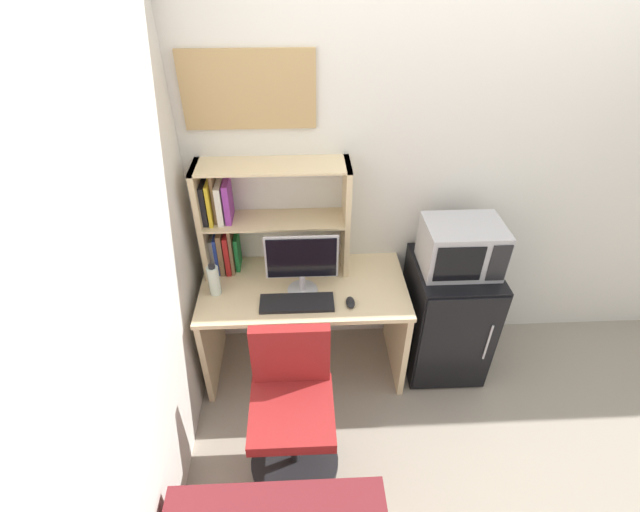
# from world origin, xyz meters

# --- Properties ---
(wall_back) EXTENTS (6.40, 0.04, 2.60)m
(wall_back) POSITION_xyz_m (0.40, 0.02, 1.30)
(wall_back) COLOR silver
(wall_back) RESTS_ON ground_plane
(wall_left) EXTENTS (0.04, 4.40, 2.60)m
(wall_left) POSITION_xyz_m (-1.62, -1.60, 1.30)
(wall_left) COLOR silver
(wall_left) RESTS_ON ground_plane
(desk) EXTENTS (1.27, 0.65, 0.72)m
(desk) POSITION_xyz_m (-0.91, -0.32, 0.51)
(desk) COLOR beige
(desk) RESTS_ON ground_plane
(hutch_bookshelf) EXTENTS (0.90, 0.25, 0.72)m
(hutch_bookshelf) POSITION_xyz_m (-1.22, -0.12, 1.10)
(hutch_bookshelf) COLOR beige
(hutch_bookshelf) RESTS_ON desk
(monitor) EXTENTS (0.43, 0.18, 0.40)m
(monitor) POSITION_xyz_m (-0.92, -0.37, 0.94)
(monitor) COLOR #B7B7BC
(monitor) RESTS_ON desk
(keyboard) EXTENTS (0.44, 0.16, 0.02)m
(keyboard) POSITION_xyz_m (-0.96, -0.49, 0.73)
(keyboard) COLOR black
(keyboard) RESTS_ON desk
(computer_mouse) EXTENTS (0.05, 0.10, 0.03)m
(computer_mouse) POSITION_xyz_m (-0.64, -0.51, 0.74)
(computer_mouse) COLOR black
(computer_mouse) RESTS_ON desk
(water_bottle) EXTENTS (0.07, 0.07, 0.21)m
(water_bottle) POSITION_xyz_m (-1.44, -0.36, 0.82)
(water_bottle) COLOR silver
(water_bottle) RESTS_ON desk
(mini_fridge) EXTENTS (0.50, 0.57, 0.82)m
(mini_fridge) POSITION_xyz_m (0.03, -0.31, 0.41)
(mini_fridge) COLOR black
(mini_fridge) RESTS_ON ground_plane
(microwave) EXTENTS (0.46, 0.35, 0.31)m
(microwave) POSITION_xyz_m (0.03, -0.31, 0.98)
(microwave) COLOR #ADADB2
(microwave) RESTS_ON mini_fridge
(desk_chair) EXTENTS (0.50, 0.50, 0.90)m
(desk_chair) POSITION_xyz_m (-0.99, -1.00, 0.40)
(desk_chair) COLOR black
(desk_chair) RESTS_ON ground_plane
(wall_corkboard) EXTENTS (0.72, 0.02, 0.41)m
(wall_corkboard) POSITION_xyz_m (-1.18, -0.01, 1.82)
(wall_corkboard) COLOR tan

